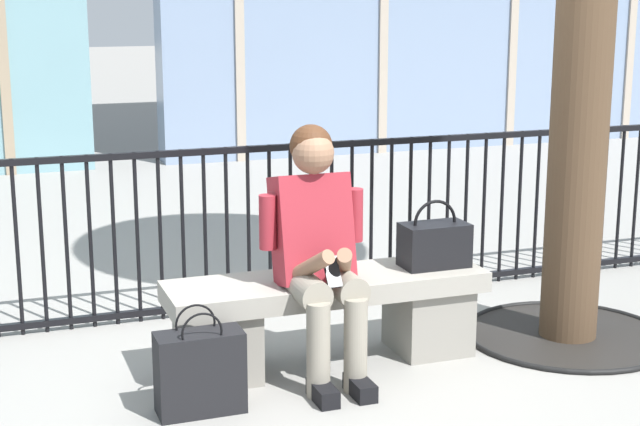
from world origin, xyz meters
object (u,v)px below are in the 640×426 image
object	(u,v)px
shopping_bag	(200,371)
seated_person_with_phone	(318,245)
handbag_on_bench	(434,244)
stone_bench	(327,311)

from	to	relation	value
shopping_bag	seated_person_with_phone	bearing A→B (deg)	20.01
handbag_on_bench	shopping_bag	bearing A→B (deg)	-165.01
shopping_bag	handbag_on_bench	bearing A→B (deg)	14.99
handbag_on_bench	shopping_bag	world-z (taller)	handbag_on_bench
seated_person_with_phone	stone_bench	bearing A→B (deg)	54.20
stone_bench	handbag_on_bench	distance (m)	0.65
stone_bench	shopping_bag	size ratio (longest dim) A/B	3.33
seated_person_with_phone	handbag_on_bench	xyz separation A→B (m)	(0.67, 0.12, -0.08)
stone_bench	handbag_on_bench	xyz separation A→B (m)	(0.58, -0.01, 0.30)
seated_person_with_phone	handbag_on_bench	size ratio (longest dim) A/B	3.50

